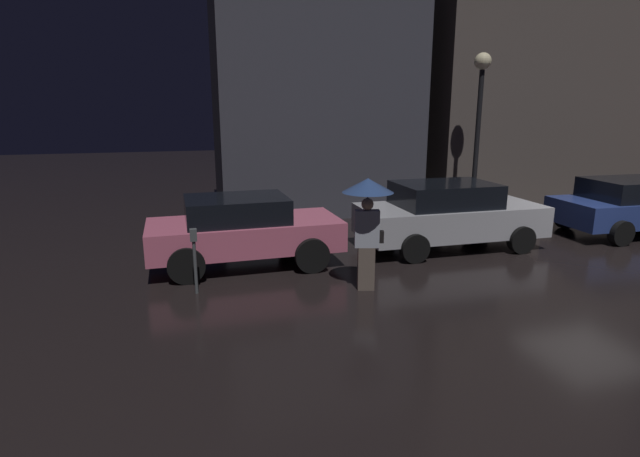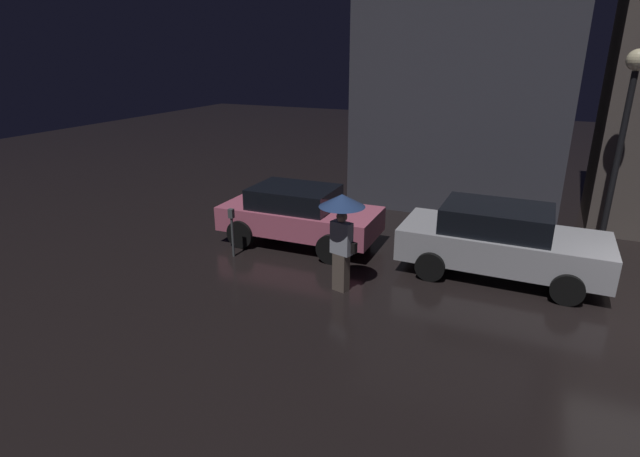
# 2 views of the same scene
# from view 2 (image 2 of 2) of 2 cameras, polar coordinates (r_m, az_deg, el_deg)

# --- Properties ---
(building_facade_left) EXTENTS (6.13, 3.00, 6.98)m
(building_facade_left) POSITION_cam_2_polar(r_m,az_deg,el_deg) (16.03, 15.98, 14.82)
(building_facade_left) COLOR #3D3D47
(building_facade_left) RESTS_ON ground
(parked_car_pink) EXTENTS (3.98, 1.96, 1.46)m
(parked_car_pink) POSITION_cam_2_polar(r_m,az_deg,el_deg) (12.56, -2.45, 1.68)
(parked_car_pink) COLOR #DB6684
(parked_car_pink) RESTS_ON ground
(parked_car_silver) EXTENTS (4.28, 2.03, 1.54)m
(parked_car_silver) POSITION_cam_2_polar(r_m,az_deg,el_deg) (11.44, 19.92, -1.24)
(parked_car_silver) COLOR #B7B7BF
(parked_car_silver) RESTS_ON ground
(pedestrian_with_umbrella) EXTENTS (0.91, 0.91, 2.05)m
(pedestrian_with_umbrella) POSITION_cam_2_polar(r_m,az_deg,el_deg) (9.78, 2.52, 1.06)
(pedestrian_with_umbrella) COLOR #66564C
(pedestrian_with_umbrella) RESTS_ON ground
(parking_meter) EXTENTS (0.12, 0.10, 1.19)m
(parking_meter) POSITION_cam_2_polar(r_m,az_deg,el_deg) (11.88, -10.02, 0.15)
(parking_meter) COLOR #4C5154
(parking_meter) RESTS_ON ground
(street_lamp_near) EXTENTS (0.46, 0.46, 4.69)m
(street_lamp_near) POSITION_cam_2_polar(r_m,az_deg,el_deg) (13.34, 31.70, 11.43)
(street_lamp_near) COLOR black
(street_lamp_near) RESTS_ON ground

